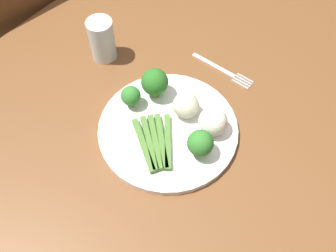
{
  "coord_description": "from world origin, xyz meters",
  "views": [
    {
      "loc": [
        0.39,
        0.31,
        1.43
      ],
      "look_at": [
        0.05,
        0.05,
        0.77
      ],
      "focal_mm": 39.83,
      "sensor_mm": 36.0,
      "label": 1
    }
  ],
  "objects_px": {
    "asparagus_bundle": "(155,142)",
    "fork": "(222,70)",
    "plate": "(168,129)",
    "cauliflower_near_center": "(214,120)",
    "water_glass": "(102,40)",
    "broccoli_back": "(200,143)",
    "chair": "(34,53)",
    "dining_table": "(165,129)",
    "cauliflower_edge": "(187,104)",
    "broccoli_front": "(154,83)",
    "broccoli_left": "(131,96)"
  },
  "relations": [
    {
      "from": "dining_table",
      "to": "water_glass",
      "type": "height_order",
      "value": "water_glass"
    },
    {
      "from": "plate",
      "to": "fork",
      "type": "bearing_deg",
      "value": -179.08
    },
    {
      "from": "chair",
      "to": "broccoli_front",
      "type": "xyz_separation_m",
      "value": [
        0.04,
        0.58,
        0.31
      ]
    },
    {
      "from": "cauliflower_near_center",
      "to": "water_glass",
      "type": "relative_size",
      "value": 0.57
    },
    {
      "from": "broccoli_left",
      "to": "cauliflower_near_center",
      "type": "distance_m",
      "value": 0.19
    },
    {
      "from": "dining_table",
      "to": "plate",
      "type": "distance_m",
      "value": 0.13
    },
    {
      "from": "fork",
      "to": "water_glass",
      "type": "relative_size",
      "value": 1.56
    },
    {
      "from": "chair",
      "to": "cauliflower_near_center",
      "type": "xyz_separation_m",
      "value": [
        0.03,
        0.73,
        0.3
      ]
    },
    {
      "from": "chair",
      "to": "plate",
      "type": "distance_m",
      "value": 0.71
    },
    {
      "from": "dining_table",
      "to": "cauliflower_near_center",
      "type": "bearing_deg",
      "value": 91.96
    },
    {
      "from": "broccoli_back",
      "to": "cauliflower_edge",
      "type": "bearing_deg",
      "value": -129.67
    },
    {
      "from": "dining_table",
      "to": "fork",
      "type": "distance_m",
      "value": 0.2
    },
    {
      "from": "broccoli_front",
      "to": "cauliflower_near_center",
      "type": "height_order",
      "value": "broccoli_front"
    },
    {
      "from": "cauliflower_edge",
      "to": "cauliflower_near_center",
      "type": "bearing_deg",
      "value": 89.56
    },
    {
      "from": "asparagus_bundle",
      "to": "fork",
      "type": "height_order",
      "value": "asparagus_bundle"
    },
    {
      "from": "plate",
      "to": "asparagus_bundle",
      "type": "bearing_deg",
      "value": 5.92
    },
    {
      "from": "broccoli_back",
      "to": "chair",
      "type": "bearing_deg",
      "value": -97.66
    },
    {
      "from": "broccoli_back",
      "to": "water_glass",
      "type": "xyz_separation_m",
      "value": [
        -0.09,
        -0.35,
        0.0
      ]
    },
    {
      "from": "dining_table",
      "to": "cauliflower_near_center",
      "type": "height_order",
      "value": "cauliflower_near_center"
    },
    {
      "from": "fork",
      "to": "broccoli_front",
      "type": "bearing_deg",
      "value": -114.33
    },
    {
      "from": "asparagus_bundle",
      "to": "cauliflower_edge",
      "type": "height_order",
      "value": "cauliflower_edge"
    },
    {
      "from": "plate",
      "to": "cauliflower_near_center",
      "type": "bearing_deg",
      "value": 126.7
    },
    {
      "from": "cauliflower_near_center",
      "to": "fork",
      "type": "xyz_separation_m",
      "value": [
        -0.16,
        -0.08,
        -0.04
      ]
    },
    {
      "from": "broccoli_back",
      "to": "plate",
      "type": "bearing_deg",
      "value": -96.26
    },
    {
      "from": "broccoli_left",
      "to": "broccoli_back",
      "type": "height_order",
      "value": "broccoli_back"
    },
    {
      "from": "fork",
      "to": "water_glass",
      "type": "xyz_separation_m",
      "value": [
        0.14,
        -0.26,
        0.05
      ]
    },
    {
      "from": "dining_table",
      "to": "broccoli_left",
      "type": "relative_size",
      "value": 23.95
    },
    {
      "from": "broccoli_front",
      "to": "cauliflower_edge",
      "type": "xyz_separation_m",
      "value": [
        -0.01,
        0.08,
        -0.01
      ]
    },
    {
      "from": "broccoli_front",
      "to": "water_glass",
      "type": "xyz_separation_m",
      "value": [
        -0.03,
        -0.18,
        -0.0
      ]
    },
    {
      "from": "cauliflower_near_center",
      "to": "fork",
      "type": "bearing_deg",
      "value": -153.56
    },
    {
      "from": "chair",
      "to": "broccoli_left",
      "type": "distance_m",
      "value": 0.63
    },
    {
      "from": "broccoli_front",
      "to": "cauliflower_near_center",
      "type": "distance_m",
      "value": 0.15
    },
    {
      "from": "fork",
      "to": "water_glass",
      "type": "height_order",
      "value": "water_glass"
    },
    {
      "from": "water_glass",
      "to": "fork",
      "type": "bearing_deg",
      "value": 118.09
    },
    {
      "from": "dining_table",
      "to": "cauliflower_edge",
      "type": "bearing_deg",
      "value": 94.9
    },
    {
      "from": "fork",
      "to": "cauliflower_edge",
      "type": "bearing_deg",
      "value": -86.56
    },
    {
      "from": "dining_table",
      "to": "broccoli_front",
      "type": "xyz_separation_m",
      "value": [
        0.0,
        -0.03,
        0.16
      ]
    },
    {
      "from": "dining_table",
      "to": "broccoli_front",
      "type": "relative_size",
      "value": 17.38
    },
    {
      "from": "water_glass",
      "to": "asparagus_bundle",
      "type": "bearing_deg",
      "value": 64.3
    },
    {
      "from": "broccoli_front",
      "to": "water_glass",
      "type": "distance_m",
      "value": 0.19
    },
    {
      "from": "fork",
      "to": "cauliflower_near_center",
      "type": "bearing_deg",
      "value": -63.86
    },
    {
      "from": "dining_table",
      "to": "chair",
      "type": "height_order",
      "value": "chair"
    },
    {
      "from": "plate",
      "to": "broccoli_back",
      "type": "relative_size",
      "value": 4.6
    },
    {
      "from": "plate",
      "to": "chair",
      "type": "bearing_deg",
      "value": -97.84
    },
    {
      "from": "plate",
      "to": "broccoli_front",
      "type": "height_order",
      "value": "broccoli_front"
    },
    {
      "from": "chair",
      "to": "asparagus_bundle",
      "type": "xyz_separation_m",
      "value": [
        0.14,
        0.66,
        0.27
      ]
    },
    {
      "from": "cauliflower_edge",
      "to": "water_glass",
      "type": "relative_size",
      "value": 0.54
    },
    {
      "from": "chair",
      "to": "plate",
      "type": "height_order",
      "value": "chair"
    },
    {
      "from": "broccoli_left",
      "to": "broccoli_front",
      "type": "relative_size",
      "value": 0.73
    },
    {
      "from": "plate",
      "to": "cauliflower_near_center",
      "type": "distance_m",
      "value": 0.1
    }
  ]
}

